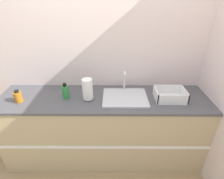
# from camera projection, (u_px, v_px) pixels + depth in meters

# --- Properties ---
(ground_plane) EXTENTS (12.00, 12.00, 0.00)m
(ground_plane) POSITION_uv_depth(u_px,v_px,m) (104.00, 173.00, 2.19)
(ground_plane) COLOR tan
(wall_back) EXTENTS (4.82, 0.06, 2.60)m
(wall_back) POSITION_uv_depth(u_px,v_px,m) (104.00, 57.00, 2.13)
(wall_back) COLOR silver
(wall_back) RESTS_ON ground_plane
(wall_right) EXTENTS (0.06, 2.61, 2.60)m
(wall_right) POSITION_uv_depth(u_px,v_px,m) (221.00, 67.00, 1.83)
(wall_right) COLOR silver
(wall_right) RESTS_ON ground_plane
(counter_cabinet) EXTENTS (2.44, 0.63, 0.93)m
(counter_cabinet) POSITION_uv_depth(u_px,v_px,m) (104.00, 128.00, 2.24)
(counter_cabinet) COLOR tan
(counter_cabinet) RESTS_ON ground_plane
(sink) EXTENTS (0.50, 0.41, 0.27)m
(sink) POSITION_uv_depth(u_px,v_px,m) (125.00, 97.00, 1.99)
(sink) COLOR silver
(sink) RESTS_ON counter_cabinet
(paper_towel_roll) EXTENTS (0.11, 0.11, 0.25)m
(paper_towel_roll) POSITION_uv_depth(u_px,v_px,m) (88.00, 89.00, 1.92)
(paper_towel_roll) COLOR #4C4C51
(paper_towel_roll) RESTS_ON counter_cabinet
(dish_rack) EXTENTS (0.34, 0.24, 0.12)m
(dish_rack) POSITION_uv_depth(u_px,v_px,m) (170.00, 96.00, 1.96)
(dish_rack) COLOR white
(dish_rack) RESTS_ON counter_cabinet
(bottle_green) EXTENTS (0.07, 0.07, 0.19)m
(bottle_green) POSITION_uv_depth(u_px,v_px,m) (66.00, 92.00, 1.96)
(bottle_green) COLOR #2D8C3D
(bottle_green) RESTS_ON counter_cabinet
(bottle_amber) EXTENTS (0.08, 0.08, 0.14)m
(bottle_amber) POSITION_uv_depth(u_px,v_px,m) (18.00, 97.00, 1.91)
(bottle_amber) COLOR #B26B19
(bottle_amber) RESTS_ON counter_cabinet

